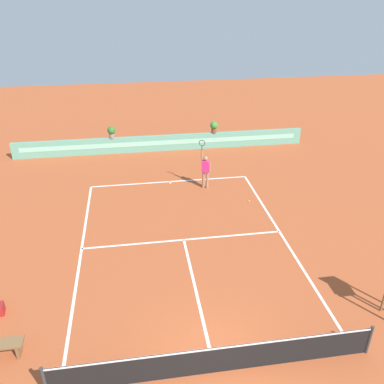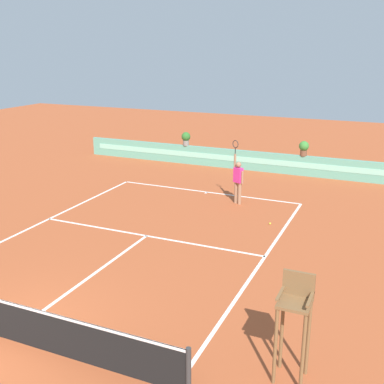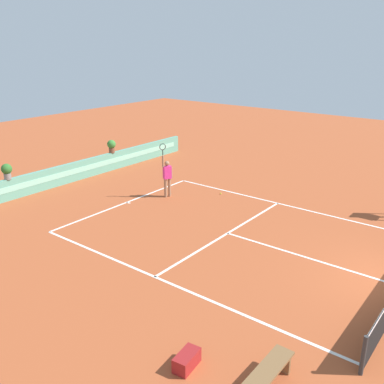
{
  "view_description": "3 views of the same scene",
  "coord_description": "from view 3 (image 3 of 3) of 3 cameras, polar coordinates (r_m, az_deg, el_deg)",
  "views": [
    {
      "loc": [
        -1.74,
        -7.21,
        9.44
      ],
      "look_at": [
        0.69,
        8.66,
        1.0
      ],
      "focal_mm": 37.56,
      "sensor_mm": 36.0,
      "label": 1
    },
    {
      "loc": [
        7.36,
        -6.59,
        6.12
      ],
      "look_at": [
        0.69,
        8.66,
        1.0
      ],
      "focal_mm": 44.33,
      "sensor_mm": 36.0,
      "label": 2
    },
    {
      "loc": [
        -12.75,
        -1.77,
        6.93
      ],
      "look_at": [
        0.69,
        8.66,
        1.0
      ],
      "focal_mm": 40.46,
      "sensor_mm": 36.0,
      "label": 3
    }
  ],
  "objects": [
    {
      "name": "ground_plane",
      "position": [
        16.46,
        5.89,
        -5.79
      ],
      "size": [
        60.0,
        60.0,
        0.0
      ],
      "primitive_type": "plane",
      "color": "#A84C28"
    },
    {
      "name": "court_lines",
      "position": [
        16.81,
        3.81,
        -5.16
      ],
      "size": [
        8.32,
        11.94,
        0.01
      ],
      "color": "white",
      "rests_on": "ground"
    },
    {
      "name": "back_wall_barrier",
      "position": [
        23.1,
        -16.43,
        2.26
      ],
      "size": [
        18.0,
        0.21,
        1.0
      ],
      "color": "#60A88E",
      "rests_on": "ground"
    },
    {
      "name": "bench_courtside",
      "position": [
        9.92,
        10.0,
        -22.48
      ],
      "size": [
        1.6,
        0.44,
        0.51
      ],
      "color": "brown",
      "rests_on": "ground"
    },
    {
      "name": "gear_bag",
      "position": [
        10.39,
        -0.7,
        -21.3
      ],
      "size": [
        0.74,
        0.44,
        0.36
      ],
      "primitive_type": "cube",
      "rotation": [
        0.0,
        0.0,
        0.12
      ],
      "color": "maroon",
      "rests_on": "ground"
    },
    {
      "name": "tennis_player",
      "position": [
        20.12,
        -3.3,
        2.2
      ],
      "size": [
        0.57,
        0.35,
        2.58
      ],
      "color": "#9E7051",
      "rests_on": "ground"
    },
    {
      "name": "tennis_ball_near_baseline",
      "position": [
        20.78,
        3.81,
        -0.2
      ],
      "size": [
        0.07,
        0.07,
        0.07
      ],
      "primitive_type": "sphere",
      "color": "#CCE033",
      "rests_on": "ground"
    },
    {
      "name": "potted_plant_left",
      "position": [
        21.31,
        -23.24,
        2.63
      ],
      "size": [
        0.48,
        0.48,
        0.72
      ],
      "color": "gray",
      "rests_on": "back_wall_barrier"
    },
    {
      "name": "potted_plant_right",
      "position": [
        24.83,
        -10.57,
        6.06
      ],
      "size": [
        0.48,
        0.48,
        0.72
      ],
      "color": "brown",
      "rests_on": "back_wall_barrier"
    }
  ]
}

